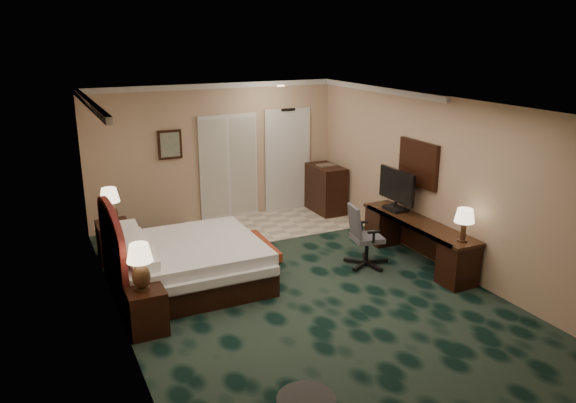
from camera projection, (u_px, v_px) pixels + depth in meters
name	position (u px, v px, depth m)	size (l,w,h in m)	color
floor	(301.00, 292.00, 8.16)	(5.00, 7.50, 0.00)	black
ceiling	(302.00, 105.00, 7.38)	(5.00, 7.50, 0.00)	silver
wall_back	(215.00, 153.00, 11.01)	(5.00, 0.00, 2.70)	tan
wall_front	(511.00, 326.00, 4.53)	(5.00, 0.00, 2.70)	tan
wall_left	(116.00, 229.00, 6.74)	(0.00, 7.50, 2.70)	tan
wall_right	(444.00, 183.00, 8.80)	(0.00, 7.50, 2.70)	tan
crown_molding	(302.00, 109.00, 7.39)	(5.00, 7.50, 0.10)	silver
tile_patch	(275.00, 224.00, 11.03)	(3.20, 1.70, 0.01)	#B3A596
headboard	(113.00, 251.00, 7.81)	(0.12, 2.00, 1.40)	#531317
entry_door	(287.00, 161.00, 11.71)	(1.02, 0.06, 2.18)	silver
closet_doors	(229.00, 167.00, 11.16)	(1.20, 0.06, 2.10)	#B8B4AC
wall_art	(170.00, 145.00, 10.53)	(0.45, 0.06, 0.55)	slate
wall_mirror	(418.00, 163.00, 9.24)	(0.05, 0.95, 0.75)	white
bed	(190.00, 264.00, 8.32)	(2.06, 1.91, 0.65)	silver
nightstand_near	(146.00, 310.00, 7.02)	(0.46, 0.53, 0.58)	black
nightstand_far	(114.00, 241.00, 9.26)	(0.51, 0.58, 0.64)	black
lamp_near	(141.00, 267.00, 6.84)	(0.32, 0.32, 0.60)	black
lamp_far	(110.00, 206.00, 9.03)	(0.32, 0.32, 0.61)	black
bed_bench	(257.00, 254.00, 9.01)	(0.41, 1.19, 0.40)	maroon
desk	(417.00, 242.00, 9.14)	(0.52, 2.43, 0.70)	black
tv	(397.00, 190.00, 9.51)	(0.08, 0.91, 0.71)	black
desk_lamp	(464.00, 225.00, 8.09)	(0.29, 0.29, 0.51)	black
desk_chair	(367.00, 235.00, 8.96)	(0.60, 0.56, 1.02)	#48484E
minibar	(326.00, 189.00, 11.68)	(0.52, 0.93, 0.99)	black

